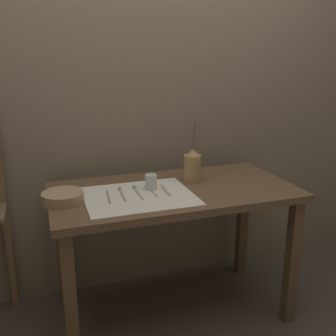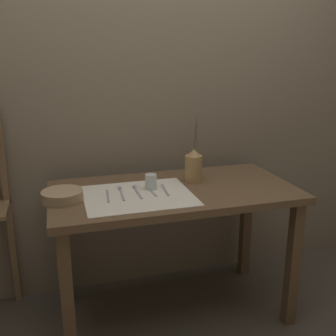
# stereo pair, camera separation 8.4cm
# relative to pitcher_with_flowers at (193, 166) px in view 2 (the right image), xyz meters

# --- Properties ---
(ground_plane) EXTENTS (12.00, 12.00, 0.00)m
(ground_plane) POSITION_rel_pitcher_with_flowers_xyz_m (-0.15, -0.09, -0.88)
(ground_plane) COLOR #473F35
(stone_wall_back) EXTENTS (7.00, 0.06, 2.40)m
(stone_wall_back) POSITION_rel_pitcher_with_flowers_xyz_m (-0.15, 0.36, 0.32)
(stone_wall_back) COLOR #7A6B56
(stone_wall_back) RESTS_ON ground_plane
(wooden_table) EXTENTS (1.34, 0.68, 0.79)m
(wooden_table) POSITION_rel_pitcher_with_flowers_xyz_m (-0.15, -0.09, -0.20)
(wooden_table) COLOR brown
(wooden_table) RESTS_ON ground_plane
(linen_cloth) EXTENTS (0.56, 0.46, 0.00)m
(linen_cloth) POSITION_rel_pitcher_with_flowers_xyz_m (-0.36, -0.15, -0.09)
(linen_cloth) COLOR beige
(linen_cloth) RESTS_ON wooden_table
(pitcher_with_flowers) EXTENTS (0.10, 0.10, 0.40)m
(pitcher_with_flowers) POSITION_rel_pitcher_with_flowers_xyz_m (0.00, 0.00, 0.00)
(pitcher_with_flowers) COLOR #A87F4C
(pitcher_with_flowers) RESTS_ON wooden_table
(wooden_bowl) EXTENTS (0.21, 0.21, 0.05)m
(wooden_bowl) POSITION_rel_pitcher_with_flowers_xyz_m (-0.74, -0.11, -0.06)
(wooden_bowl) COLOR #9E7F5B
(wooden_bowl) RESTS_ON wooden_table
(glass_tumbler_near) EXTENTS (0.06, 0.06, 0.08)m
(glass_tumbler_near) POSITION_rel_pitcher_with_flowers_xyz_m (-0.27, -0.07, -0.05)
(glass_tumbler_near) COLOR silver
(glass_tumbler_near) RESTS_ON wooden_table
(knife_center) EXTENTS (0.03, 0.18, 0.00)m
(knife_center) POSITION_rel_pitcher_with_flowers_xyz_m (-0.51, -0.12, -0.09)
(knife_center) COLOR #939399
(knife_center) RESTS_ON wooden_table
(spoon_outer) EXTENTS (0.03, 0.20, 0.02)m
(spoon_outer) POSITION_rel_pitcher_with_flowers_xyz_m (-0.44, -0.06, -0.08)
(spoon_outer) COLOR #939399
(spoon_outer) RESTS_ON wooden_table
(spoon_inner) EXTENTS (0.02, 0.20, 0.02)m
(spoon_inner) POSITION_rel_pitcher_with_flowers_xyz_m (-0.35, -0.06, -0.08)
(spoon_inner) COLOR #939399
(spoon_inner) RESTS_ON wooden_table
(fork_outer) EXTENTS (0.03, 0.18, 0.00)m
(fork_outer) POSITION_rel_pitcher_with_flowers_xyz_m (-0.28, -0.10, -0.09)
(fork_outer) COLOR #939399
(fork_outer) RESTS_ON wooden_table
(fork_inner) EXTENTS (0.03, 0.18, 0.00)m
(fork_inner) POSITION_rel_pitcher_with_flowers_xyz_m (-0.20, -0.11, -0.09)
(fork_inner) COLOR #939399
(fork_inner) RESTS_ON wooden_table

